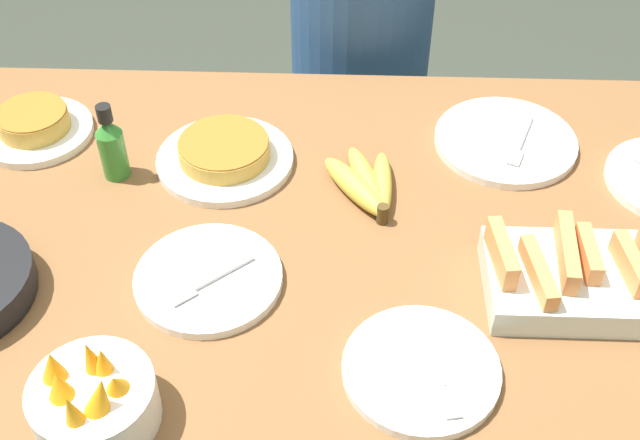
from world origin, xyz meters
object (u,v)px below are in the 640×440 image
at_px(banana_bunch, 367,185).
at_px(empty_plate_near_front, 421,370).
at_px(fruit_bowl_mango, 93,400).
at_px(frittata_plate_side, 35,126).
at_px(person_figure, 358,106).
at_px(frittata_plate_center, 225,154).
at_px(empty_plate_far_right, 208,279).
at_px(melon_tray, 575,277).
at_px(hot_sauce_bottle, 112,146).
at_px(empty_plate_mid_edge, 505,141).

height_order(banana_bunch, empty_plate_near_front, banana_bunch).
bearing_deg(fruit_bowl_mango, frittata_plate_side, 113.43).
bearing_deg(fruit_bowl_mango, empty_plate_near_front, 11.67).
xyz_separation_m(frittata_plate_side, person_figure, (0.62, 0.46, -0.26)).
height_order(frittata_plate_center, empty_plate_far_right, frittata_plate_center).
bearing_deg(empty_plate_far_right, empty_plate_near_front, -26.46).
bearing_deg(melon_tray, banana_bunch, 145.28).
xyz_separation_m(melon_tray, empty_plate_far_right, (-0.57, -0.00, -0.03)).
relative_size(frittata_plate_center, fruit_bowl_mango, 1.50).
bearing_deg(banana_bunch, melon_tray, -34.72).
bearing_deg(melon_tray, frittata_plate_center, 153.08).
xyz_separation_m(hot_sauce_bottle, person_figure, (0.44, 0.57, -0.31)).
distance_m(frittata_plate_center, hot_sauce_bottle, 0.20).
xyz_separation_m(frittata_plate_center, fruit_bowl_mango, (-0.10, -0.55, 0.02)).
bearing_deg(frittata_plate_center, hot_sauce_bottle, -168.73).
distance_m(banana_bunch, frittata_plate_side, 0.65).
bearing_deg(empty_plate_near_front, empty_plate_far_right, 153.54).
distance_m(banana_bunch, frittata_plate_center, 0.27).
bearing_deg(hot_sauce_bottle, fruit_bowl_mango, -80.22).
bearing_deg(hot_sauce_bottle, empty_plate_far_right, -51.75).
distance_m(empty_plate_mid_edge, hot_sauce_bottle, 0.73).
relative_size(empty_plate_near_front, empty_plate_far_right, 0.96).
distance_m(empty_plate_far_right, person_figure, 0.89).
height_order(empty_plate_near_front, empty_plate_mid_edge, same).
relative_size(empty_plate_far_right, person_figure, 0.19).
distance_m(frittata_plate_side, empty_plate_far_right, 0.53).
distance_m(melon_tray, hot_sauce_bottle, 0.81).
distance_m(frittata_plate_side, empty_plate_mid_edge, 0.90).
distance_m(fruit_bowl_mango, person_figure, 1.17).
distance_m(melon_tray, person_figure, 0.93).
bearing_deg(empty_plate_mid_edge, frittata_plate_center, -171.84).
height_order(melon_tray, empty_plate_near_front, melon_tray).
relative_size(empty_plate_mid_edge, person_figure, 0.22).
xyz_separation_m(banana_bunch, person_figure, (-0.01, 0.60, -0.26)).
bearing_deg(empty_plate_far_right, empty_plate_mid_edge, 35.74).
bearing_deg(melon_tray, frittata_plate_side, 159.01).
bearing_deg(empty_plate_near_front, banana_bunch, 101.23).
bearing_deg(empty_plate_far_right, banana_bunch, 41.60).
bearing_deg(frittata_plate_side, hot_sauce_bottle, -31.24).
height_order(melon_tray, frittata_plate_center, melon_tray).
relative_size(melon_tray, empty_plate_far_right, 1.16).
xyz_separation_m(empty_plate_near_front, empty_plate_far_right, (-0.33, 0.16, -0.00)).
xyz_separation_m(banana_bunch, empty_plate_near_front, (0.08, -0.38, -0.01)).
bearing_deg(frittata_plate_center, banana_bunch, -15.66).
height_order(melon_tray, empty_plate_mid_edge, melon_tray).
relative_size(melon_tray, empty_plate_near_front, 1.20).
bearing_deg(banana_bunch, frittata_plate_side, 167.17).
bearing_deg(empty_plate_mid_edge, person_figure, 121.03).
xyz_separation_m(empty_plate_far_right, hot_sauce_bottle, (-0.20, 0.26, 0.06)).
bearing_deg(person_figure, empty_plate_far_right, -106.39).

